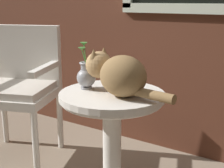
{
  "coord_description": "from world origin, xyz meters",
  "views": [
    {
      "loc": [
        1.18,
        -1.38,
        1.15
      ],
      "look_at": [
        0.21,
        0.08,
        0.69
      ],
      "focal_mm": 51.9,
      "sensor_mm": 36.0,
      "label": 1
    }
  ],
  "objects_px": {
    "wicker_side_table": "(112,128)",
    "pewter_vase_with_ivy": "(86,75)",
    "wicker_chair": "(19,82)",
    "cat": "(119,74)"
  },
  "relations": [
    {
      "from": "wicker_side_table",
      "to": "wicker_chair",
      "type": "xyz_separation_m",
      "value": [
        -0.86,
        0.07,
        0.14
      ]
    },
    {
      "from": "pewter_vase_with_ivy",
      "to": "cat",
      "type": "bearing_deg",
      "value": -2.72
    },
    {
      "from": "cat",
      "to": "pewter_vase_with_ivy",
      "type": "height_order",
      "value": "pewter_vase_with_ivy"
    },
    {
      "from": "wicker_side_table",
      "to": "wicker_chair",
      "type": "distance_m",
      "value": 0.88
    },
    {
      "from": "wicker_side_table",
      "to": "wicker_chair",
      "type": "height_order",
      "value": "wicker_chair"
    },
    {
      "from": "pewter_vase_with_ivy",
      "to": "wicker_chair",
      "type": "bearing_deg",
      "value": 172.7
    },
    {
      "from": "wicker_side_table",
      "to": "cat",
      "type": "relative_size",
      "value": 1.13
    },
    {
      "from": "cat",
      "to": "pewter_vase_with_ivy",
      "type": "xyz_separation_m",
      "value": [
        -0.23,
        0.01,
        -0.04
      ]
    },
    {
      "from": "wicker_side_table",
      "to": "pewter_vase_with_ivy",
      "type": "bearing_deg",
      "value": -175.14
    },
    {
      "from": "cat",
      "to": "pewter_vase_with_ivy",
      "type": "bearing_deg",
      "value": 177.28
    }
  ]
}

